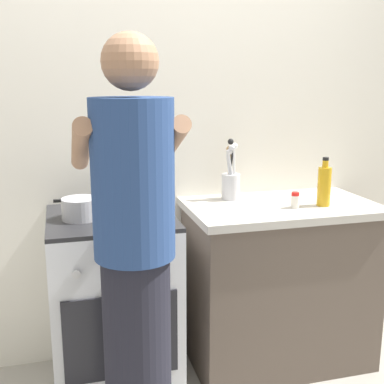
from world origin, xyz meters
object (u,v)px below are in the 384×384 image
spice_bottle (295,200)px  person (135,266)px  pot (80,209)px  mixing_bowl (138,203)px  utensil_crock (231,181)px  oil_bottle (324,185)px  stove_range (114,302)px

spice_bottle → person: size_ratio=0.05×
pot → mixing_bowl: size_ratio=0.85×
utensil_crock → person: size_ratio=0.20×
pot → mixing_bowl: pot is taller
spice_bottle → utensil_crock: bearing=133.7°
spice_bottle → oil_bottle: oil_bottle is taller
utensil_crock → oil_bottle: size_ratio=1.30×
utensil_crock → spice_bottle: 0.37m
utensil_crock → pot: bearing=-166.8°
pot → oil_bottle: 1.23m
person → stove_range: bearing=92.9°
stove_range → mixing_bowl: size_ratio=3.18×
stove_range → oil_bottle: 1.23m
pot → utensil_crock: size_ratio=0.73×
stove_range → person: person is taller
pot → utensil_crock: utensil_crock is taller
oil_bottle → person: (-1.06, -0.49, -0.15)m
spice_bottle → oil_bottle: (0.16, 0.00, 0.07)m
stove_range → utensil_crock: bearing=14.4°
stove_range → pot: size_ratio=3.74×
mixing_bowl → pot: bearing=-167.8°
utensil_crock → spice_bottle: (0.25, -0.27, -0.06)m
oil_bottle → pot: bearing=176.7°
spice_bottle → mixing_bowl: bearing=170.3°
stove_range → utensil_crock: (0.67, 0.17, 0.55)m
pot → mixing_bowl: (0.28, 0.06, -0.00)m
mixing_bowl → utensil_crock: utensil_crock is taller
stove_range → oil_bottle: size_ratio=3.54×
stove_range → pot: (-0.14, -0.02, 0.50)m
mixing_bowl → spice_bottle: 0.80m
mixing_bowl → person: size_ratio=0.17×
pot → person: person is taller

